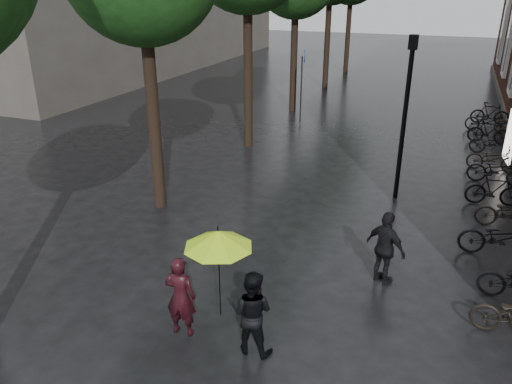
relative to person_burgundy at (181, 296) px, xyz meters
The scene contains 7 objects.
person_burgundy is the anchor object (origin of this frame).
person_black 1.31m from the person_burgundy, ahead, with size 0.74×0.57×1.51m, color black.
lime_umbrella 1.45m from the person_burgundy, ahead, with size 1.13×1.13×1.67m.
pedestrian_walking 4.25m from the person_burgundy, 44.00° to the left, with size 0.92×0.38×1.58m, color black.
parked_bicycles 11.03m from the person_burgundy, 60.20° to the left, with size 2.01×15.90×0.95m.
lamp_post 8.29m from the person_burgundy, 69.91° to the left, with size 0.23×0.23×4.52m.
cycle_sign 15.62m from the person_burgundy, 98.85° to the left, with size 0.16×0.55×3.03m.
Camera 1 is at (2.98, -3.81, 5.75)m, focal length 35.00 mm.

